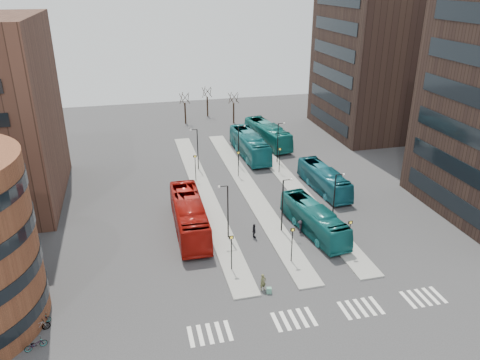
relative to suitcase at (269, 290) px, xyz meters
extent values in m
plane|color=#2D2D30|center=(1.95, -7.83, -0.27)|extent=(160.00, 160.00, 0.00)
cube|color=gray|center=(-2.05, 22.17, -0.20)|extent=(2.50, 45.00, 0.15)
cube|color=gray|center=(3.95, 22.17, -0.20)|extent=(2.50, 45.00, 0.15)
cube|color=gray|center=(9.95, 22.17, -0.20)|extent=(2.50, 45.00, 0.15)
cube|color=#1D47A0|center=(0.00, 0.00, 0.00)|extent=(0.48, 0.41, 0.54)
imported|color=#A0120C|center=(-5.21, 12.89, 1.56)|extent=(3.34, 13.22, 3.67)
imported|color=#135F60|center=(7.92, 9.25, 1.29)|extent=(4.17, 11.48, 3.13)
imported|color=#16686E|center=(7.28, 34.15, 1.55)|extent=(3.52, 13.15, 3.64)
imported|color=#155D6D|center=(13.38, 19.28, 1.28)|extent=(3.33, 11.25, 3.09)
imported|color=#156C68|center=(11.63, 38.78, 1.51)|extent=(4.91, 13.07, 3.55)
imported|color=brown|center=(-0.40, 0.57, 0.55)|extent=(0.68, 0.53, 1.63)
imported|color=black|center=(-4.16, 10.09, 0.54)|extent=(0.92, 0.79, 1.63)
imported|color=black|center=(1.26, 9.59, 0.56)|extent=(0.42, 0.98, 1.65)
imported|color=black|center=(6.42, 9.41, 0.47)|extent=(1.01, 1.10, 1.48)
imported|color=gray|center=(-19.05, -2.32, 0.16)|extent=(1.74, 1.12, 0.86)
imported|color=gray|center=(-19.05, -0.46, 0.26)|extent=(1.81, 1.13, 1.05)
imported|color=gray|center=(-19.05, 0.65, 0.13)|extent=(1.55, 0.62, 0.80)
cube|color=silver|center=(-7.55, -3.83, -0.26)|extent=(0.35, 2.40, 0.01)
cube|color=silver|center=(-6.80, -3.83, -0.26)|extent=(0.35, 2.40, 0.01)
cube|color=silver|center=(-6.05, -3.83, -0.26)|extent=(0.35, 2.40, 0.01)
cube|color=silver|center=(-5.30, -3.83, -0.26)|extent=(0.35, 2.40, 0.01)
cube|color=silver|center=(-4.55, -3.83, -0.26)|extent=(0.35, 2.40, 0.01)
cube|color=silver|center=(-0.55, -3.83, -0.26)|extent=(0.35, 2.40, 0.01)
cube|color=silver|center=(0.20, -3.83, -0.26)|extent=(0.35, 2.40, 0.01)
cube|color=silver|center=(0.95, -3.83, -0.26)|extent=(0.35, 2.40, 0.01)
cube|color=silver|center=(1.70, -3.83, -0.26)|extent=(0.35, 2.40, 0.01)
cube|color=silver|center=(2.45, -3.83, -0.26)|extent=(0.35, 2.40, 0.01)
cube|color=silver|center=(5.45, -3.83, -0.26)|extent=(0.35, 2.40, 0.01)
cube|color=silver|center=(6.20, -3.83, -0.26)|extent=(0.35, 2.40, 0.01)
cube|color=silver|center=(6.95, -3.83, -0.26)|extent=(0.35, 2.40, 0.01)
cube|color=silver|center=(7.70, -3.83, -0.26)|extent=(0.35, 2.40, 0.01)
cube|color=silver|center=(8.45, -3.83, -0.26)|extent=(0.35, 2.40, 0.01)
cube|color=silver|center=(11.45, -3.83, -0.26)|extent=(0.35, 2.40, 0.01)
cube|color=silver|center=(12.20, -3.83, -0.26)|extent=(0.35, 2.40, 0.01)
cube|color=silver|center=(12.95, -3.83, -0.26)|extent=(0.35, 2.40, 0.01)
cube|color=silver|center=(13.70, -3.83, -0.26)|extent=(0.35, 2.40, 0.01)
cube|color=silver|center=(14.45, -3.83, -0.26)|extent=(0.35, 2.40, 0.01)
cube|color=black|center=(23.89, 8.17, 2.23)|extent=(0.12, 16.00, 2.00)
cube|color=black|center=(23.89, 8.17, 6.23)|extent=(0.12, 16.00, 2.00)
cube|color=black|center=(23.89, 8.17, 10.23)|extent=(0.12, 16.00, 2.00)
cube|color=black|center=(23.89, 8.17, 14.23)|extent=(0.12, 16.00, 2.00)
cube|color=black|center=(23.89, 8.17, 18.23)|extent=(0.12, 16.00, 2.00)
cube|color=#32221C|center=(33.95, 42.17, 14.73)|extent=(20.00, 20.00, 30.00)
cube|color=black|center=(23.89, 42.17, 2.23)|extent=(0.12, 16.00, 2.00)
cube|color=black|center=(23.89, 42.17, 6.23)|extent=(0.12, 16.00, 2.00)
cube|color=black|center=(23.89, 42.17, 10.23)|extent=(0.12, 16.00, 2.00)
cube|color=black|center=(23.89, 42.17, 14.23)|extent=(0.12, 16.00, 2.00)
cube|color=black|center=(23.89, 42.17, 18.23)|extent=(0.12, 16.00, 2.00)
cylinder|color=black|center=(-2.45, 4.17, 1.63)|extent=(0.10, 0.10, 3.50)
cube|color=black|center=(-2.45, 4.17, 3.38)|extent=(0.45, 0.10, 0.30)
cube|color=yellow|center=(-2.45, 4.11, 3.38)|extent=(0.20, 0.02, 0.20)
cylinder|color=black|center=(-2.45, 26.17, 1.63)|extent=(0.10, 0.10, 3.50)
cube|color=black|center=(-2.45, 26.17, 3.38)|extent=(0.45, 0.10, 0.30)
cube|color=yellow|center=(-2.45, 26.11, 3.38)|extent=(0.20, 0.02, 0.20)
cylinder|color=black|center=(3.55, 4.17, 1.63)|extent=(0.10, 0.10, 3.50)
cube|color=black|center=(3.55, 4.17, 3.38)|extent=(0.45, 0.10, 0.30)
cube|color=yellow|center=(3.55, 4.11, 3.38)|extent=(0.20, 0.02, 0.20)
cylinder|color=black|center=(3.55, 26.17, 1.63)|extent=(0.10, 0.10, 3.50)
cube|color=black|center=(3.55, 26.17, 3.38)|extent=(0.45, 0.10, 0.30)
cube|color=yellow|center=(3.55, 26.11, 3.38)|extent=(0.20, 0.02, 0.20)
cylinder|color=black|center=(9.55, 4.17, 1.63)|extent=(0.10, 0.10, 3.50)
cube|color=black|center=(9.55, 4.17, 3.38)|extent=(0.45, 0.10, 0.30)
cube|color=yellow|center=(9.55, 4.11, 3.38)|extent=(0.20, 0.02, 0.20)
cylinder|color=black|center=(9.55, 26.17, 1.63)|extent=(0.10, 0.10, 3.50)
cube|color=black|center=(9.55, 26.17, 3.38)|extent=(0.45, 0.10, 0.30)
cube|color=yellow|center=(9.55, 26.11, 3.38)|extent=(0.20, 0.02, 0.20)
cylinder|color=black|center=(-1.45, 10.17, 2.88)|extent=(0.14, 0.14, 6.00)
cylinder|color=black|center=(-1.90, 10.17, 5.88)|extent=(0.90, 0.08, 0.08)
sphere|color=silver|center=(-2.35, 10.17, 5.88)|extent=(0.24, 0.24, 0.24)
cylinder|color=black|center=(-1.45, 30.17, 2.88)|extent=(0.14, 0.14, 6.00)
cylinder|color=black|center=(-1.90, 30.17, 5.88)|extent=(0.90, 0.08, 0.08)
sphere|color=silver|center=(-2.35, 30.17, 5.88)|extent=(0.24, 0.24, 0.24)
cylinder|color=black|center=(4.55, 10.17, 2.88)|extent=(0.14, 0.14, 6.00)
cylinder|color=black|center=(5.00, 10.17, 5.88)|extent=(0.90, 0.08, 0.08)
sphere|color=silver|center=(5.45, 10.17, 5.88)|extent=(0.24, 0.24, 0.24)
cylinder|color=black|center=(4.55, 30.17, 2.88)|extent=(0.14, 0.14, 6.00)
cylinder|color=black|center=(5.00, 30.17, 5.88)|extent=(0.90, 0.08, 0.08)
sphere|color=silver|center=(5.45, 30.17, 5.88)|extent=(0.24, 0.24, 0.24)
cylinder|color=black|center=(10.55, 10.17, 2.88)|extent=(0.14, 0.14, 6.00)
cylinder|color=black|center=(11.00, 10.17, 5.88)|extent=(0.90, 0.08, 0.08)
sphere|color=silver|center=(11.45, 10.17, 5.88)|extent=(0.24, 0.24, 0.24)
cylinder|color=black|center=(10.55, 30.17, 2.88)|extent=(0.14, 0.14, 6.00)
cylinder|color=black|center=(11.00, 30.17, 5.88)|extent=(0.90, 0.08, 0.08)
sphere|color=silver|center=(11.45, 30.17, 5.88)|extent=(0.24, 0.24, 0.24)
cylinder|color=black|center=(-0.05, 54.17, 1.73)|extent=(0.30, 0.30, 4.00)
cylinder|color=black|center=(0.65, 54.17, 4.63)|extent=(0.10, 1.56, 1.95)
cylinder|color=black|center=(0.17, 54.84, 4.63)|extent=(1.48, 0.59, 1.97)
cylinder|color=black|center=(-0.61, 54.59, 4.63)|extent=(0.90, 1.31, 1.99)
cylinder|color=black|center=(-0.62, 53.76, 4.63)|extent=(0.89, 1.31, 1.99)
cylinder|color=black|center=(0.17, 53.51, 4.63)|extent=(1.48, 0.58, 1.97)
cylinder|color=black|center=(4.95, 58.17, 1.73)|extent=(0.30, 0.30, 4.00)
cylinder|color=black|center=(5.65, 58.17, 4.63)|extent=(0.10, 1.56, 1.95)
cylinder|color=black|center=(5.17, 58.84, 4.63)|extent=(1.48, 0.59, 1.97)
cylinder|color=black|center=(4.39, 58.59, 4.63)|extent=(0.90, 1.31, 1.99)
cylinder|color=black|center=(4.38, 57.76, 4.63)|extent=(0.89, 1.31, 1.99)
cylinder|color=black|center=(5.17, 57.51, 4.63)|extent=(1.48, 0.58, 1.97)
cylinder|color=black|center=(8.95, 52.17, 1.73)|extent=(0.30, 0.30, 4.00)
cylinder|color=black|center=(9.65, 52.17, 4.63)|extent=(0.10, 1.56, 1.95)
cylinder|color=black|center=(9.17, 52.84, 4.63)|extent=(1.48, 0.59, 1.97)
cylinder|color=black|center=(8.39, 52.59, 4.63)|extent=(0.90, 1.31, 1.99)
cylinder|color=black|center=(8.38, 51.76, 4.63)|extent=(0.89, 1.31, 1.99)
cylinder|color=black|center=(9.17, 51.51, 4.63)|extent=(1.48, 0.58, 1.97)
camera|label=1|loc=(-10.65, -32.47, 25.43)|focal=35.00mm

